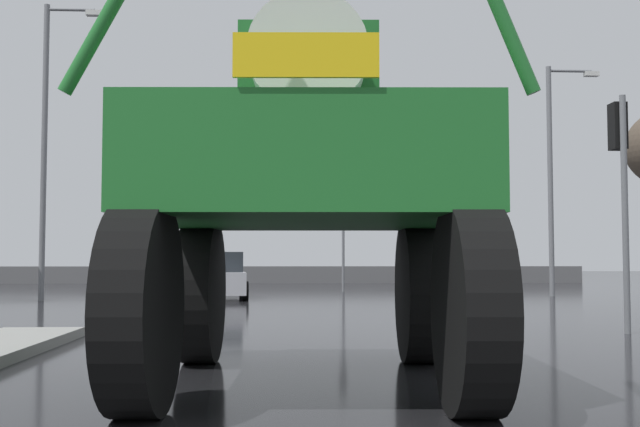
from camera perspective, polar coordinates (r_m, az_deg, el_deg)
ground_plane at (r=20.04m, az=-1.53°, el=-7.08°), size 120.00×120.00×0.00m
oversize_sprayer at (r=8.13m, az=-0.85°, el=1.76°), size 3.98×5.24×4.80m
sedan_ahead at (r=25.59m, az=-7.55°, el=-4.65°), size 2.16×4.23×1.52m
traffic_signal_near_right at (r=14.76m, az=21.25°, el=3.70°), size 0.24×0.54×4.19m
traffic_signal_far_left at (r=30.87m, az=1.70°, el=-0.19°), size 0.24×0.55×4.12m
streetlight_far_left at (r=25.70m, az=-19.41°, el=5.35°), size 1.82×0.24×9.32m
streetlight_far_right at (r=28.40m, az=16.88°, el=3.25°), size 1.89×0.24×8.10m
roadside_barrier at (r=41.35m, az=-2.27°, el=-4.54°), size 31.77×0.24×0.90m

